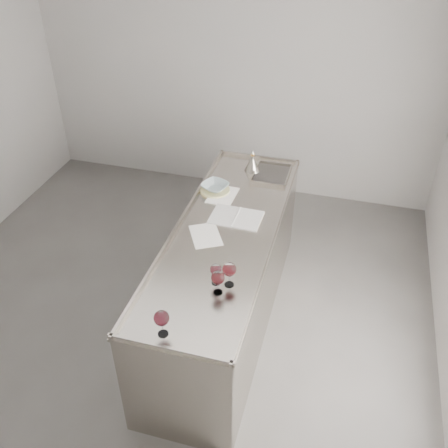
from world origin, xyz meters
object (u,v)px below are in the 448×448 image
(ceramic_bowl, at_px, (215,186))
(wine_funnel, at_px, (252,164))
(notebook, at_px, (236,217))
(wine_glass_left, at_px, (162,319))
(counter, at_px, (225,277))
(wine_glass_right, at_px, (229,270))
(wine_glass_small, at_px, (216,270))
(wine_glass_middle, at_px, (218,278))

(ceramic_bowl, height_order, wine_funnel, wine_funnel)
(notebook, bearing_deg, wine_glass_left, -94.07)
(counter, relative_size, wine_funnel, 11.70)
(wine_glass_right, bearing_deg, counter, 107.96)
(wine_glass_left, height_order, wine_glass_small, wine_glass_left)
(counter, height_order, ceramic_bowl, ceramic_bowl)
(wine_glass_middle, distance_m, wine_glass_small, 0.09)
(wine_glass_small, xyz_separation_m, ceramic_bowl, (-0.33, 1.09, -0.06))
(wine_glass_small, xyz_separation_m, notebook, (-0.06, 0.76, -0.10))
(ceramic_bowl, bearing_deg, wine_glass_middle, -72.70)
(wine_glass_middle, xyz_separation_m, wine_glass_right, (0.05, 0.09, 0.01))
(counter, relative_size, wine_glass_middle, 13.88)
(wine_glass_left, xyz_separation_m, wine_funnel, (0.07, 2.03, -0.07))
(counter, relative_size, wine_glass_small, 15.50)
(counter, xyz_separation_m, wine_glass_right, (0.18, -0.56, 0.60))
(wine_funnel, bearing_deg, wine_glass_middle, -84.95)
(wine_glass_left, xyz_separation_m, notebook, (0.12, 1.27, -0.12))
(wine_glass_left, bearing_deg, wine_glass_right, 62.69)
(notebook, bearing_deg, wine_funnel, 94.71)
(notebook, bearing_deg, wine_glass_small, -84.35)
(wine_glass_right, relative_size, notebook, 0.45)
(wine_glass_small, distance_m, wine_funnel, 1.52)
(counter, relative_size, wine_glass_right, 13.25)
(wine_glass_middle, distance_m, wine_funnel, 1.61)
(wine_glass_middle, relative_size, notebook, 0.43)
(wine_glass_right, bearing_deg, wine_glass_small, -176.94)
(wine_glass_small, distance_m, notebook, 0.77)
(notebook, height_order, wine_funnel, wine_funnel)
(counter, height_order, wine_funnel, wine_funnel)
(ceramic_bowl, relative_size, wine_funnel, 1.04)
(wine_glass_right, bearing_deg, wine_glass_left, -117.31)
(wine_glass_right, height_order, wine_funnel, wine_funnel)
(notebook, bearing_deg, wine_glass_middle, -82.19)
(notebook, bearing_deg, counter, -99.21)
(ceramic_bowl, bearing_deg, wine_glass_small, -73.27)
(counter, distance_m, ceramic_bowl, 0.77)
(wine_glass_middle, bearing_deg, ceramic_bowl, 107.30)
(wine_glass_small, bearing_deg, counter, 99.28)
(wine_funnel, bearing_deg, notebook, -86.58)
(wine_glass_left, bearing_deg, wine_funnel, 87.92)
(wine_glass_right, bearing_deg, notebook, 101.09)
(notebook, distance_m, ceramic_bowl, 0.43)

